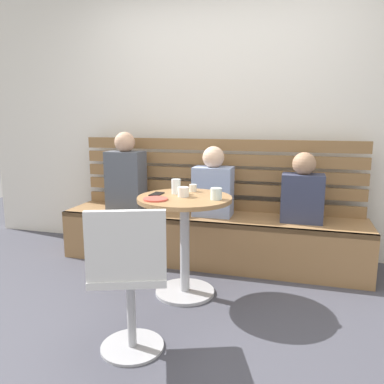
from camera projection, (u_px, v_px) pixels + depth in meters
ground at (166, 330)px, 2.37m from camera, size 8.00×8.00×0.00m
back_wall at (222, 101)px, 3.65m from camera, size 5.20×0.10×2.90m
booth_bench at (210, 239)px, 3.46m from camera, size 2.70×0.52×0.44m
booth_backrest at (216, 174)px, 3.58m from camera, size 2.65×0.04×0.66m
cafe_table at (185, 227)px, 2.78m from camera, size 0.68×0.68×0.74m
white_chair at (129, 276)px, 2.04m from camera, size 0.51×0.51×0.85m
person_adult at (126, 175)px, 3.60m from camera, size 0.34×0.22×0.73m
person_child_left at (303, 192)px, 3.17m from camera, size 0.34×0.22×0.58m
person_child_middle at (213, 186)px, 3.36m from camera, size 0.34×0.22×0.61m
cup_water_clear at (176, 186)px, 2.83m from camera, size 0.07×0.07×0.11m
cup_espresso_small at (193, 188)px, 2.92m from camera, size 0.06×0.06×0.05m
cup_glass_short at (216, 194)px, 2.63m from camera, size 0.08×0.08×0.08m
cup_ceramic_white at (183, 192)px, 2.73m from camera, size 0.08×0.08×0.07m
plate_small at (155, 199)px, 2.63m from camera, size 0.17×0.17×0.01m
phone_on_table at (157, 194)px, 2.81m from camera, size 0.08×0.14×0.01m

